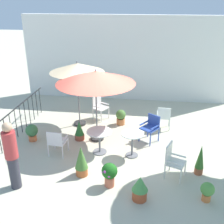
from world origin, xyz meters
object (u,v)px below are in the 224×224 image
object	(u,v)px
potted_plant_3	(32,132)
potted_plant_5	(109,173)
patio_chair_0	(57,141)
patio_chair_4	(99,105)
cafe_table_1	(100,138)
patio_chair_1	(164,116)
patio_chair_3	(173,159)
potted_plant_7	(200,160)
cafe_table_0	(132,140)
standing_person	(12,155)
potted_plant_1	(79,131)
potted_plant_0	(121,117)
potted_plant_6	(81,161)
patio_umbrella_0	(96,78)
patio_chair_2	(151,126)
potted_plant_2	(140,188)
patio_umbrella_1	(77,69)
potted_plant_4	(207,191)

from	to	relation	value
potted_plant_3	potted_plant_5	distance (m)	3.47
patio_chair_0	patio_chair_4	world-z (taller)	patio_chair_4
cafe_table_1	patio_chair_1	bearing A→B (deg)	43.88
patio_chair_1	potted_plant_5	size ratio (longest dim) A/B	1.33
patio_chair_3	potted_plant_7	world-z (taller)	patio_chair_3
cafe_table_0	potted_plant_7	xyz separation A→B (m)	(1.84, -0.66, -0.09)
patio_chair_3	standing_person	bearing A→B (deg)	-165.79
potted_plant_1	potted_plant_0	bearing A→B (deg)	47.73
standing_person	potted_plant_6	bearing A→B (deg)	25.11
patio_umbrella_0	cafe_table_1	xyz separation A→B (m)	(0.24, -0.81, -1.63)
cafe_table_0	potted_plant_0	size ratio (longest dim) A/B	1.32
patio_chair_2	potted_plant_3	bearing A→B (deg)	-172.02
cafe_table_1	patio_chair_3	bearing A→B (deg)	-23.61
patio_chair_1	potted_plant_5	bearing A→B (deg)	-112.76
patio_chair_3	potted_plant_2	distance (m)	1.31
patio_umbrella_1	potted_plant_2	distance (m)	4.82
patio_chair_0	potted_plant_6	distance (m)	1.29
cafe_table_0	potted_plant_7	size ratio (longest dim) A/B	0.87
potted_plant_5	patio_chair_3	bearing A→B (deg)	21.78
cafe_table_0	potted_plant_6	bearing A→B (deg)	-137.96
cafe_table_1	patio_chair_0	xyz separation A→B (m)	(-1.23, -0.32, -0.02)
patio_chair_1	potted_plant_2	xyz separation A→B (m)	(-0.67, -3.83, -0.18)
potted_plant_2	standing_person	distance (m)	3.14
cafe_table_0	patio_chair_2	world-z (taller)	patio_chair_2
potted_plant_2	potted_plant_5	world-z (taller)	potted_plant_5
patio_chair_4	cafe_table_0	bearing A→B (deg)	-60.27
patio_umbrella_1	potted_plant_1	distance (m)	2.15
patio_chair_1	standing_person	world-z (taller)	standing_person
patio_chair_0	potted_plant_4	bearing A→B (deg)	-19.60
patio_chair_4	patio_umbrella_1	bearing A→B (deg)	-133.96
potted_plant_0	potted_plant_4	size ratio (longest dim) A/B	1.18
patio_chair_4	potted_plant_6	world-z (taller)	patio_chair_4
cafe_table_0	potted_plant_6	size ratio (longest dim) A/B	0.88
patio_umbrella_0	cafe_table_0	size ratio (longest dim) A/B	3.27
potted_plant_6	potted_plant_0	bearing A→B (deg)	77.97
potted_plant_2	potted_plant_7	xyz separation A→B (m)	(1.53, 1.23, 0.10)
potted_plant_3	standing_person	distance (m)	2.46
potted_plant_4	potted_plant_6	distance (m)	3.17
patio_chair_2	potted_plant_4	xyz separation A→B (m)	(1.32, -2.74, -0.24)
potted_plant_6	standing_person	distance (m)	1.74
patio_umbrella_0	patio_umbrella_1	xyz separation A→B (m)	(-0.85, 1.04, -0.01)
potted_plant_3	potted_plant_5	size ratio (longest dim) A/B	0.89
patio_chair_1	patio_chair_2	xyz separation A→B (m)	(-0.44, -0.92, 0.01)
standing_person	potted_plant_7	bearing A→B (deg)	14.44
potted_plant_0	potted_plant_3	distance (m)	3.20
cafe_table_0	potted_plant_0	xyz separation A→B (m)	(-0.57, 2.12, -0.22)
cafe_table_0	potted_plant_3	world-z (taller)	cafe_table_0
patio_chair_0	potted_plant_0	bearing A→B (deg)	55.35
patio_chair_3	potted_plant_6	size ratio (longest dim) A/B	1.10
potted_plant_7	standing_person	world-z (taller)	standing_person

